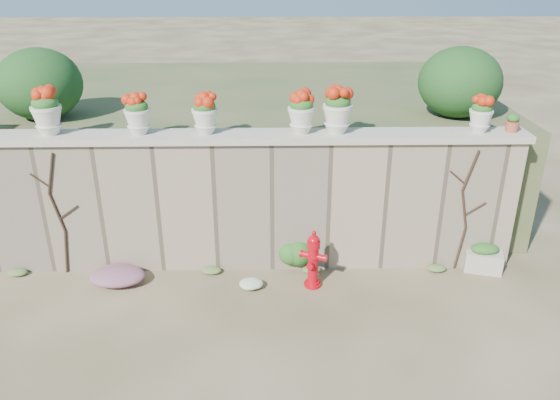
{
  "coord_description": "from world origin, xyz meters",
  "views": [
    {
      "loc": [
        0.39,
        -5.57,
        4.36
      ],
      "look_at": [
        0.52,
        1.4,
        1.25
      ],
      "focal_mm": 35.0,
      "sensor_mm": 36.0,
      "label": 1
    }
  ],
  "objects_px": {
    "urn_pot_0": "(46,112)",
    "terracotta_pot": "(512,124)",
    "fire_hydrant": "(313,259)",
    "planter_box": "(484,258)"
  },
  "relations": [
    {
      "from": "planter_box",
      "to": "terracotta_pot",
      "type": "bearing_deg",
      "value": 70.19
    },
    {
      "from": "fire_hydrant",
      "to": "terracotta_pot",
      "type": "distance_m",
      "value": 3.39
    },
    {
      "from": "urn_pot_0",
      "to": "terracotta_pot",
      "type": "bearing_deg",
      "value": -0.0
    },
    {
      "from": "planter_box",
      "to": "terracotta_pot",
      "type": "relative_size",
      "value": 2.44
    },
    {
      "from": "fire_hydrant",
      "to": "urn_pot_0",
      "type": "bearing_deg",
      "value": -166.93
    },
    {
      "from": "fire_hydrant",
      "to": "urn_pot_0",
      "type": "distance_m",
      "value": 4.21
    },
    {
      "from": "fire_hydrant",
      "to": "terracotta_pot",
      "type": "bearing_deg",
      "value": 36.47
    },
    {
      "from": "planter_box",
      "to": "terracotta_pot",
      "type": "height_order",
      "value": "terracotta_pot"
    },
    {
      "from": "fire_hydrant",
      "to": "terracotta_pot",
      "type": "height_order",
      "value": "terracotta_pot"
    },
    {
      "from": "fire_hydrant",
      "to": "urn_pot_0",
      "type": "height_order",
      "value": "urn_pot_0"
    }
  ]
}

